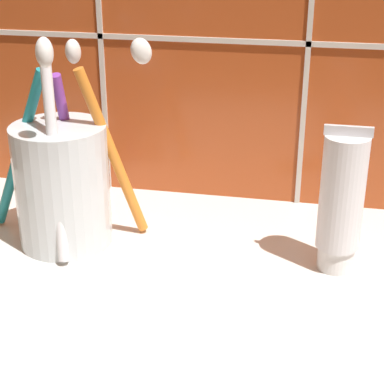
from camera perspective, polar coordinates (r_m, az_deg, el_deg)
sink_counter at (r=49.70cm, az=5.79°, el=-10.69°), size 79.07×38.30×2.00cm
toothbrush_cup at (r=55.96cm, az=-11.43°, el=1.03°), size 16.90×11.70×18.93cm
toothpaste_tube at (r=51.80cm, az=13.13°, el=-0.81°), size 3.67×3.50×12.22cm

